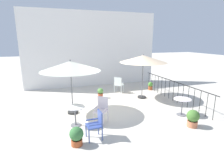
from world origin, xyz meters
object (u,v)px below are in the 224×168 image
cafe_table_1 (182,104)px  potted_plant_2 (100,93)px  patio_umbrella_0 (70,66)px  patio_chair_0 (96,123)px  patio_umbrella_1 (143,59)px  patio_chair_2 (102,108)px  cafe_table_0 (75,113)px  potted_plant_3 (150,86)px  patio_chair_1 (119,84)px  potted_plant_0 (193,118)px  potted_plant_1 (77,136)px

cafe_table_1 → potted_plant_2: 4.19m
patio_umbrella_0 → patio_chair_0: bearing=-78.4°
patio_umbrella_1 → patio_chair_2: patio_umbrella_1 is taller
patio_chair_0 → patio_umbrella_0: bearing=101.6°
patio_umbrella_1 → cafe_table_0: 4.64m
potted_plant_2 → potted_plant_3: (3.37, 0.58, -0.03)m
patio_chair_1 → potted_plant_3: size_ratio=1.91×
cafe_table_1 → potted_plant_0: 1.05m
patio_umbrella_1 → patio_chair_0: size_ratio=2.72×
potted_plant_2 → patio_chair_2: bearing=-104.0°
patio_chair_2 → cafe_table_0: bearing=-177.4°
cafe_table_1 → patio_chair_0: 3.83m
patio_chair_1 → potted_plant_1: 5.71m
potted_plant_0 → potted_plant_2: bearing=117.9°
patio_umbrella_0 → patio_umbrella_1: patio_umbrella_1 is taller
patio_chair_0 → potted_plant_3: size_ratio=1.83×
cafe_table_0 → potted_plant_1: 1.33m
patio_chair_0 → cafe_table_0: bearing=115.1°
patio_chair_2 → potted_plant_3: patio_chair_2 is taller
patio_chair_2 → patio_umbrella_0: bearing=129.5°
patio_umbrella_1 → cafe_table_0: (-3.80, -2.14, -1.57)m
patio_umbrella_0 → potted_plant_3: (5.02, 2.21, -1.75)m
potted_plant_1 → patio_umbrella_0: bearing=85.9°
patio_chair_0 → patio_chair_2: 1.24m
cafe_table_0 → patio_chair_1: bearing=49.6°
potted_plant_3 → patio_chair_2: bearing=-140.3°
patio_chair_0 → potted_plant_2: 4.11m
patio_chair_0 → potted_plant_1: bearing=-161.9°
cafe_table_1 → potted_plant_1: (-4.42, -0.86, -0.19)m
patio_chair_0 → patio_chair_2: (0.49, 1.14, 0.02)m
cafe_table_1 → potted_plant_3: size_ratio=1.45×
patio_chair_0 → potted_plant_3: (4.55, 4.51, -0.26)m
cafe_table_0 → cafe_table_1: size_ratio=1.02×
patio_chair_2 → potted_plant_3: 5.29m
cafe_table_0 → potted_plant_1: size_ratio=1.25×
cafe_table_1 → potted_plant_0: (-0.33, -0.99, -0.16)m
cafe_table_1 → potted_plant_3: cafe_table_1 is taller
patio_chair_2 → potted_plant_1: size_ratio=1.64×
patio_umbrella_0 → patio_chair_2: bearing=-50.5°
patio_chair_1 → potted_plant_2: bearing=-153.3°
patio_chair_1 → potted_plant_0: patio_chair_1 is taller
cafe_table_0 → patio_chair_2: patio_chair_2 is taller
patio_umbrella_1 → patio_chair_1: bearing=121.9°
patio_umbrella_0 → patio_umbrella_1: bearing=14.0°
patio_umbrella_0 → potted_plant_1: 3.04m
patio_chair_1 → potted_plant_1: size_ratio=1.61×
potted_plant_0 → patio_umbrella_1: bearing=92.5°
potted_plant_0 → potted_plant_3: bearing=77.2°
cafe_table_0 → cafe_table_1: bearing=-5.9°
potted_plant_3 → patio_umbrella_1: bearing=-134.6°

